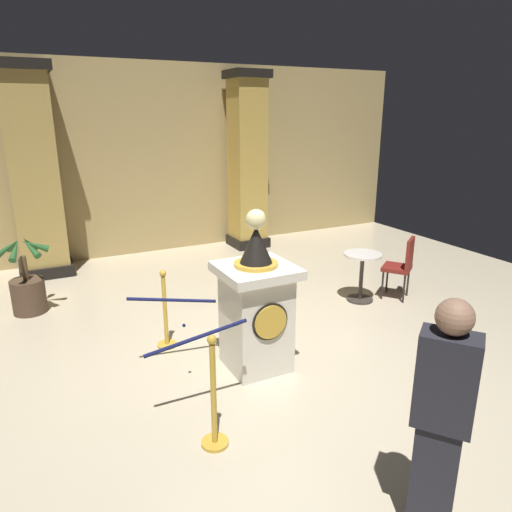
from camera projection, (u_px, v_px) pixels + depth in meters
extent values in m
plane|color=beige|center=(261.00, 358.00, 5.48)|extent=(11.83, 11.83, 0.00)
cube|color=tan|center=(143.00, 160.00, 9.23)|extent=(11.83, 0.16, 3.68)
cube|color=silver|center=(256.00, 322.00, 5.17)|extent=(0.63, 0.63, 1.09)
cube|color=silver|center=(256.00, 270.00, 4.99)|extent=(0.79, 0.79, 0.10)
cylinder|color=gold|center=(271.00, 322.00, 4.85)|extent=(0.37, 0.03, 0.37)
cylinder|color=black|center=(270.00, 322.00, 4.86)|extent=(0.41, 0.01, 0.41)
cylinder|color=gold|center=(256.00, 264.00, 4.97)|extent=(0.47, 0.47, 0.04)
cone|color=black|center=(256.00, 244.00, 4.91)|extent=(0.35, 0.35, 0.40)
cylinder|color=gold|center=(256.00, 227.00, 4.86)|extent=(0.03, 0.03, 0.05)
sphere|color=beige|center=(256.00, 219.00, 4.83)|extent=(0.22, 0.22, 0.22)
cylinder|color=gold|center=(167.00, 345.00, 5.77)|extent=(0.24, 0.24, 0.03)
cylinder|color=gold|center=(165.00, 312.00, 5.65)|extent=(0.05, 0.05, 0.90)
sphere|color=gold|center=(163.00, 273.00, 5.50)|extent=(0.08, 0.08, 0.08)
cylinder|color=gold|center=(215.00, 443.00, 4.06)|extent=(0.24, 0.24, 0.03)
cylinder|color=gold|center=(214.00, 396.00, 3.93)|extent=(0.05, 0.05, 0.96)
sphere|color=gold|center=(212.00, 340.00, 3.78)|extent=(0.08, 0.08, 0.08)
cylinder|color=#141947|center=(173.00, 300.00, 5.12)|extent=(0.97, 0.11, 0.22)
cylinder|color=#141947|center=(197.00, 338.00, 4.26)|extent=(0.97, 0.11, 0.22)
sphere|color=#141947|center=(184.00, 325.00, 4.72)|extent=(0.04, 0.04, 0.04)
cube|color=black|center=(47.00, 267.00, 8.38)|extent=(0.87, 0.87, 0.20)
cube|color=tan|center=(34.00, 173.00, 7.89)|extent=(0.76, 0.76, 3.54)
cube|color=black|center=(19.00, 65.00, 7.39)|extent=(0.91, 0.91, 0.16)
cube|color=black|center=(248.00, 241.00, 10.11)|extent=(0.72, 0.72, 0.20)
cube|color=gold|center=(247.00, 162.00, 9.62)|extent=(0.63, 0.63, 3.54)
cube|color=black|center=(247.00, 74.00, 9.13)|extent=(0.76, 0.76, 0.16)
cylinder|color=#4C3828|center=(29.00, 296.00, 6.68)|extent=(0.46, 0.46, 0.49)
cylinder|color=brown|center=(25.00, 268.00, 6.56)|extent=(0.08, 0.08, 0.35)
cone|color=#265928|center=(35.00, 245.00, 6.54)|extent=(0.36, 0.12, 0.24)
cone|color=#265928|center=(29.00, 243.00, 6.63)|extent=(0.25, 0.31, 0.33)
cone|color=#265928|center=(13.00, 245.00, 6.55)|extent=(0.25, 0.34, 0.29)
cone|color=#265928|center=(7.00, 248.00, 6.40)|extent=(0.35, 0.11, 0.28)
cone|color=#265928|center=(15.00, 250.00, 6.30)|extent=(0.22, 0.33, 0.32)
cone|color=#265928|center=(31.00, 248.00, 6.40)|extent=(0.28, 0.33, 0.30)
cube|color=#26262D|center=(433.00, 478.00, 3.12)|extent=(0.31, 0.33, 0.84)
cube|color=#26262D|center=(446.00, 381.00, 2.90)|extent=(0.39, 0.42, 0.63)
sphere|color=#997056|center=(455.00, 317.00, 2.78)|extent=(0.23, 0.23, 0.23)
cylinder|color=#332D28|center=(360.00, 299.00, 7.18)|extent=(0.40, 0.40, 0.03)
cylinder|color=#332D28|center=(361.00, 278.00, 7.07)|extent=(0.06, 0.06, 0.73)
cylinder|color=silver|center=(363.00, 254.00, 6.97)|extent=(0.57, 0.57, 0.03)
cylinder|color=black|center=(387.00, 279.00, 7.43)|extent=(0.03, 0.03, 0.45)
cylinder|color=black|center=(382.00, 285.00, 7.16)|extent=(0.03, 0.03, 0.45)
cylinder|color=black|center=(408.00, 282.00, 7.29)|extent=(0.03, 0.03, 0.45)
cylinder|color=black|center=(404.00, 289.00, 7.02)|extent=(0.03, 0.03, 0.45)
cube|color=maroon|center=(397.00, 268.00, 7.15)|extent=(0.56, 0.56, 0.06)
cube|color=maroon|center=(410.00, 253.00, 7.00)|extent=(0.35, 0.27, 0.45)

